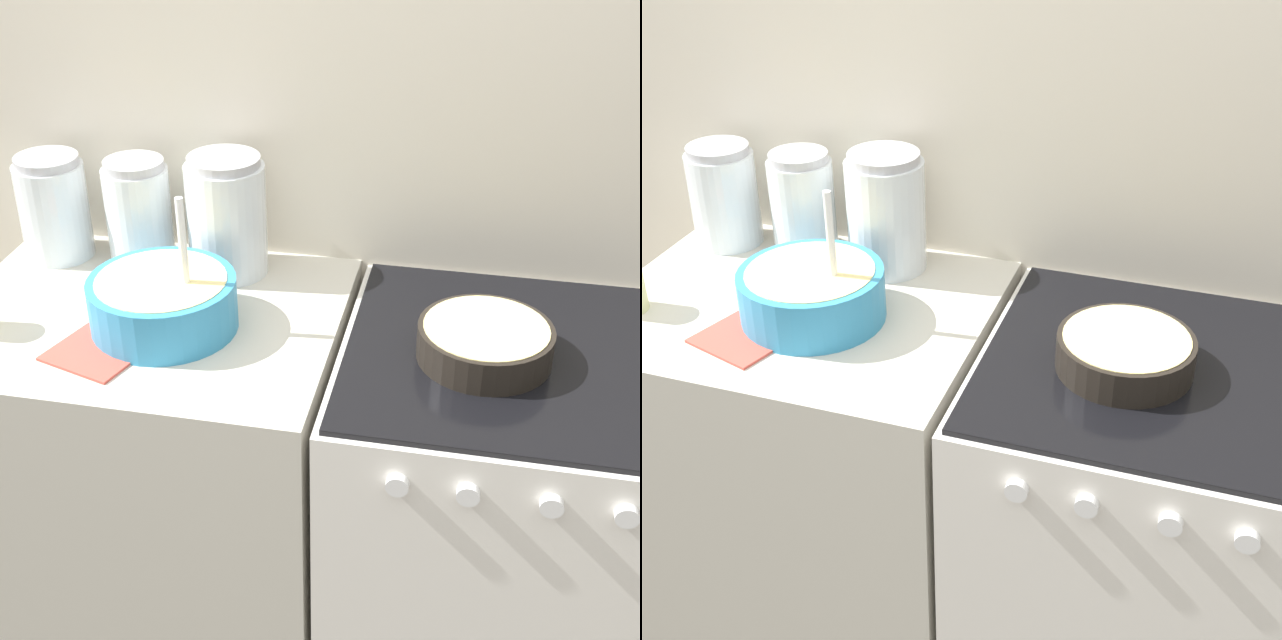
{
  "view_description": "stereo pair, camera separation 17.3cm",
  "coord_description": "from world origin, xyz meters",
  "views": [
    {
      "loc": [
        0.27,
        -1.16,
        1.87
      ],
      "look_at": [
        -0.03,
        0.29,
        0.97
      ],
      "focal_mm": 50.0,
      "sensor_mm": 36.0,
      "label": 1
    },
    {
      "loc": [
        0.44,
        -1.12,
        1.87
      ],
      "look_at": [
        -0.03,
        0.29,
        0.97
      ],
      "focal_mm": 50.0,
      "sensor_mm": 36.0,
      "label": 2
    }
  ],
  "objects": [
    {
      "name": "countertop_cabinet",
      "position": [
        -0.41,
        0.33,
        0.46
      ],
      "size": [
        0.81,
        0.65,
        0.92
      ],
      "color": "beige",
      "rests_on": "ground_plane"
    },
    {
      "name": "baking_pan",
      "position": [
        0.29,
        0.29,
        0.96
      ],
      "size": [
        0.26,
        0.26,
        0.07
      ],
      "color": "black",
      "rests_on": "stove"
    },
    {
      "name": "mixing_bowl",
      "position": [
        -0.34,
        0.28,
        0.99
      ],
      "size": [
        0.3,
        0.3,
        0.29
      ],
      "color": "#338CBF",
      "rests_on": "countertop_cabinet"
    },
    {
      "name": "stove",
      "position": [
        0.36,
        0.33,
        0.46
      ],
      "size": [
        0.69,
        0.67,
        0.92
      ],
      "color": "white",
      "rests_on": "ground_plane"
    },
    {
      "name": "storage_jar_middle",
      "position": [
        -0.49,
        0.54,
        1.03
      ],
      "size": [
        0.15,
        0.15,
        0.25
      ],
      "color": "silver",
      "rests_on": "countertop_cabinet"
    },
    {
      "name": "storage_jar_right",
      "position": [
        -0.29,
        0.54,
        1.04
      ],
      "size": [
        0.17,
        0.17,
        0.27
      ],
      "color": "silver",
      "rests_on": "countertop_cabinet"
    },
    {
      "name": "storage_jar_left",
      "position": [
        -0.7,
        0.54,
        1.03
      ],
      "size": [
        0.16,
        0.16,
        0.24
      ],
      "color": "silver",
      "rests_on": "countertop_cabinet"
    },
    {
      "name": "recipe_page",
      "position": [
        -0.43,
        0.19,
        0.93
      ],
      "size": [
        0.22,
        0.25,
        0.01
      ],
      "color": "#CC4C3F",
      "rests_on": "countertop_cabinet"
    },
    {
      "name": "wall_back",
      "position": [
        0.0,
        0.68,
        1.2
      ],
      "size": [
        4.63,
        0.05,
        2.4
      ],
      "color": "beige",
      "rests_on": "ground_plane"
    }
  ]
}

